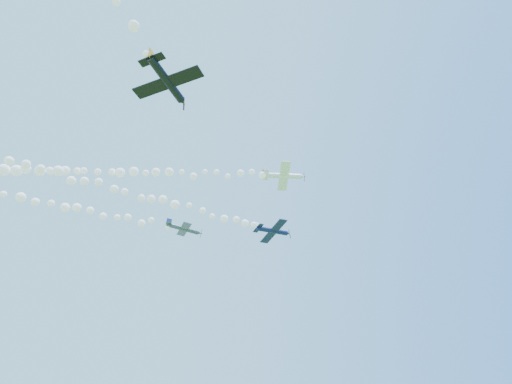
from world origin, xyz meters
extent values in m
cylinder|color=white|center=(8.63, -4.78, 50.90)|extent=(6.80, 2.08, 1.07)
cone|color=white|center=(12.21, -5.45, 50.83)|extent=(0.94, 1.02, 0.91)
cone|color=#A51230|center=(12.70, -5.55, 50.82)|extent=(0.39, 0.37, 0.32)
cube|color=black|center=(12.57, -5.52, 50.83)|extent=(0.13, 0.19, 2.13)
cube|color=white|center=(8.90, -4.84, 50.77)|extent=(3.18, 8.46, 0.30)
cube|color=white|center=(5.66, -4.23, 51.02)|extent=(1.47, 3.04, 0.15)
cube|color=#A51230|center=(5.58, -4.20, 51.64)|extent=(1.09, 0.31, 1.37)
sphere|color=black|center=(9.57, -4.95, 51.31)|extent=(0.96, 0.95, 0.83)
cylinder|color=#0E153E|center=(9.77, 7.10, 46.43)|extent=(6.85, 3.11, 1.65)
cone|color=#0E153E|center=(13.35, 7.97, 46.81)|extent=(1.13, 1.14, 1.00)
cone|color=white|center=(13.84, 8.09, 46.86)|extent=(0.46, 0.42, 0.36)
cube|color=black|center=(13.71, 8.06, 46.85)|extent=(0.35, 0.30, 2.17)
cube|color=#0E153E|center=(10.06, 7.16, 46.33)|extent=(3.60, 8.60, 1.05)
cube|color=#0E153E|center=(6.78, 6.37, 46.18)|extent=(1.62, 3.11, 0.44)
cube|color=white|center=(6.62, 6.39, 46.79)|extent=(1.23, 0.44, 1.48)
sphere|color=black|center=(10.65, 7.35, 46.96)|extent=(1.08, 1.04, 0.97)
cylinder|color=#3B4356|center=(-7.51, 11.98, 47.45)|extent=(6.56, 1.40, 1.44)
cone|color=#3B4356|center=(-4.06, 12.45, 47.15)|extent=(0.88, 0.93, 0.93)
cone|color=navy|center=(-3.58, 12.52, 47.11)|extent=(0.37, 0.33, 0.33)
cube|color=black|center=(-3.71, 12.50, 47.13)|extent=(0.29, 0.56, 2.03)
cube|color=#3B4356|center=(-7.26, 12.04, 47.30)|extent=(2.53, 7.98, 1.94)
cube|color=#3B4356|center=(-10.38, 11.58, 47.74)|extent=(1.23, 2.86, 0.74)
cube|color=navy|center=(-10.40, 11.45, 48.33)|extent=(1.16, 0.49, 1.36)
sphere|color=black|center=(-6.57, 12.02, 47.77)|extent=(0.94, 1.01, 0.98)
cylinder|color=black|center=(-12.25, -35.14, 34.96)|extent=(3.66, 5.38, 1.27)
cone|color=black|center=(-10.52, -32.57, 35.22)|extent=(1.03, 1.02, 0.82)
cone|color=orange|center=(-10.29, -32.21, 35.25)|extent=(0.39, 0.40, 0.29)
cube|color=black|center=(-10.35, -32.31, 35.24)|extent=(0.30, 0.19, 1.82)
cube|color=black|center=(-12.11, -34.94, 34.87)|extent=(6.66, 5.15, 0.61)
cube|color=black|center=(-13.69, -37.29, 34.80)|extent=(2.52, 2.07, 0.27)
cube|color=orange|center=(-13.77, -37.37, 35.32)|extent=(0.68, 0.85, 1.22)
sphere|color=black|center=(-11.83, -34.49, 35.39)|extent=(1.01, 0.98, 0.78)
camera|label=1|loc=(-9.96, -62.73, 2.00)|focal=30.00mm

